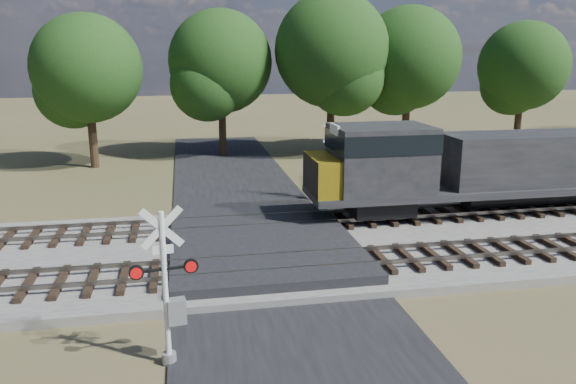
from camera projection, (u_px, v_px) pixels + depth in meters
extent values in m
plane|color=#494D29|center=(264.00, 257.00, 21.50)|extent=(160.00, 160.00, 0.00)
cube|color=gray|center=(496.00, 234.00, 23.74)|extent=(140.00, 10.00, 0.30)
cube|color=black|center=(264.00, 256.00, 21.49)|extent=(7.00, 60.00, 0.08)
cube|color=#262628|center=(262.00, 245.00, 21.90)|extent=(7.00, 9.00, 0.62)
cube|color=black|center=(328.00, 263.00, 19.86)|extent=(44.00, 2.60, 0.18)
cube|color=#605A52|center=(544.00, 251.00, 20.58)|extent=(140.00, 0.08, 0.15)
cube|color=#605A52|center=(522.00, 238.00, 21.94)|extent=(140.00, 0.08, 0.15)
cube|color=black|center=(299.00, 222.00, 24.62)|extent=(44.00, 2.60, 0.18)
cube|color=#605A52|center=(476.00, 213.00, 25.34)|extent=(140.00, 0.08, 0.15)
cube|color=#605A52|center=(460.00, 205.00, 26.70)|extent=(140.00, 0.08, 0.15)
cylinder|color=silver|center=(165.00, 290.00, 13.72)|extent=(0.14, 0.14, 4.01)
cylinder|color=gray|center=(169.00, 358.00, 14.18)|extent=(0.36, 0.36, 0.30)
cube|color=silver|center=(162.00, 228.00, 13.32)|extent=(1.05, 0.19, 1.05)
cube|color=silver|center=(162.00, 228.00, 13.32)|extent=(1.05, 0.19, 1.05)
cube|color=silver|center=(163.00, 250.00, 13.46)|extent=(0.50, 0.10, 0.22)
cube|color=black|center=(164.00, 269.00, 13.58)|extent=(1.60, 0.29, 0.06)
cylinder|color=red|center=(136.00, 273.00, 13.38)|extent=(0.37, 0.15, 0.36)
cylinder|color=red|center=(191.00, 266.00, 13.79)|extent=(0.37, 0.15, 0.36)
cube|color=gray|center=(177.00, 311.00, 13.94)|extent=(0.49, 0.36, 0.65)
cylinder|color=silver|center=(332.00, 164.00, 28.90)|extent=(0.14, 0.14, 4.00)
cylinder|color=gray|center=(331.00, 199.00, 29.36)|extent=(0.36, 0.36, 0.30)
cube|color=silver|center=(332.00, 133.00, 28.51)|extent=(1.05, 0.16, 1.05)
cube|color=silver|center=(332.00, 133.00, 28.51)|extent=(1.05, 0.16, 1.05)
cube|color=silver|center=(332.00, 144.00, 28.64)|extent=(0.50, 0.09, 0.22)
cube|color=black|center=(332.00, 153.00, 28.77)|extent=(1.60, 0.25, 0.06)
cylinder|color=red|center=(344.00, 153.00, 28.96)|extent=(0.37, 0.14, 0.36)
cylinder|color=red|center=(320.00, 154.00, 28.58)|extent=(0.37, 0.14, 0.36)
cube|color=gray|center=(327.00, 176.00, 28.98)|extent=(0.48, 0.35, 0.65)
cube|color=#4B3620|center=(396.00, 166.00, 31.87)|extent=(4.17, 4.17, 2.59)
cube|color=#2E2E30|center=(397.00, 142.00, 31.52)|extent=(4.59, 4.59, 0.18)
cylinder|color=black|center=(92.00, 130.00, 37.29)|extent=(0.56, 0.56, 5.03)
sphere|color=#1A3D13|center=(87.00, 68.00, 36.29)|extent=(7.05, 7.05, 7.05)
cylinder|color=black|center=(222.00, 120.00, 41.34)|extent=(0.56, 0.56, 5.30)
sphere|color=#1A3D13|center=(221.00, 61.00, 40.29)|extent=(7.42, 7.42, 7.42)
cylinder|color=black|center=(331.00, 116.00, 41.38)|extent=(0.56, 0.56, 5.90)
sphere|color=#1A3D13|center=(332.00, 50.00, 40.22)|extent=(8.27, 8.27, 8.27)
cylinder|color=black|center=(406.00, 117.00, 42.94)|extent=(0.56, 0.56, 5.48)
sphere|color=#1A3D13|center=(409.00, 58.00, 41.86)|extent=(7.67, 7.67, 7.67)
cylinder|color=black|center=(518.00, 116.00, 45.22)|extent=(0.56, 0.56, 4.99)
sphere|color=#1A3D13|center=(523.00, 66.00, 44.23)|extent=(6.98, 6.98, 6.98)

